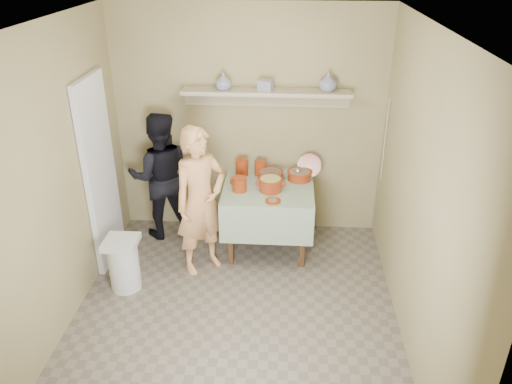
# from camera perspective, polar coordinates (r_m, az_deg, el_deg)

# --- Properties ---
(ground) EXTENTS (3.50, 3.50, 0.00)m
(ground) POSITION_cam_1_polar(r_m,az_deg,el_deg) (4.76, -2.49, -14.35)
(ground) COLOR #695F52
(ground) RESTS_ON ground
(tile_panel) EXTENTS (0.06, 0.70, 2.00)m
(tile_panel) POSITION_cam_1_polar(r_m,az_deg,el_deg) (5.34, -17.37, 1.97)
(tile_panel) COLOR silver
(tile_panel) RESTS_ON ground
(plate_stack_a) EXTENTS (0.14, 0.14, 0.19)m
(plate_stack_a) POSITION_cam_1_polar(r_m,az_deg,el_deg) (5.61, -1.63, 2.86)
(plate_stack_a) COLOR maroon
(plate_stack_a) RESTS_ON serving_table
(plate_stack_b) EXTENTS (0.14, 0.14, 0.16)m
(plate_stack_b) POSITION_cam_1_polar(r_m,az_deg,el_deg) (5.62, 0.52, 2.78)
(plate_stack_b) COLOR maroon
(plate_stack_b) RESTS_ON serving_table
(bowl_stack) EXTENTS (0.15, 0.15, 0.15)m
(bowl_stack) POSITION_cam_1_polar(r_m,az_deg,el_deg) (5.26, -1.89, 0.90)
(bowl_stack) COLOR maroon
(bowl_stack) RESTS_ON serving_table
(empty_bowl) EXTENTS (0.17, 0.17, 0.05)m
(empty_bowl) POSITION_cam_1_polar(r_m,az_deg,el_deg) (5.45, -2.07, 1.28)
(empty_bowl) COLOR maroon
(empty_bowl) RESTS_ON serving_table
(propped_lid) EXTENTS (0.28, 0.13, 0.26)m
(propped_lid) POSITION_cam_1_polar(r_m,az_deg,el_deg) (5.63, 6.11, 3.06)
(propped_lid) COLOR maroon
(propped_lid) RESTS_ON serving_table
(vase_right) EXTENTS (0.20, 0.20, 0.19)m
(vase_right) POSITION_cam_1_polar(r_m,az_deg,el_deg) (5.37, 8.24, 12.35)
(vase_right) COLOR navy
(vase_right) RESTS_ON wall_shelf
(vase_left) EXTENTS (0.22, 0.22, 0.18)m
(vase_left) POSITION_cam_1_polar(r_m,az_deg,el_deg) (5.37, -3.76, 12.52)
(vase_left) COLOR navy
(vase_left) RESTS_ON wall_shelf
(ceramic_box) EXTENTS (0.18, 0.15, 0.11)m
(ceramic_box) POSITION_cam_1_polar(r_m,az_deg,el_deg) (5.35, 1.12, 12.10)
(ceramic_box) COLOR navy
(ceramic_box) RESTS_ON wall_shelf
(person_cook) EXTENTS (0.68, 0.66, 1.58)m
(person_cook) POSITION_cam_1_polar(r_m,az_deg,el_deg) (5.04, -6.33, -1.10)
(person_cook) COLOR tan
(person_cook) RESTS_ON ground
(person_helper) EXTENTS (0.83, 0.71, 1.49)m
(person_helper) POSITION_cam_1_polar(r_m,az_deg,el_deg) (5.75, -10.83, 1.79)
(person_helper) COLOR black
(person_helper) RESTS_ON ground
(room_shell) EXTENTS (3.04, 3.54, 2.62)m
(room_shell) POSITION_cam_1_polar(r_m,az_deg,el_deg) (3.90, -2.95, 3.77)
(room_shell) COLOR #978B5C
(room_shell) RESTS_ON ground
(serving_table) EXTENTS (0.97, 0.97, 0.76)m
(serving_table) POSITION_cam_1_polar(r_m,az_deg,el_deg) (5.45, 1.43, -0.41)
(serving_table) COLOR #4C2D16
(serving_table) RESTS_ON ground
(cazuela_meat_a) EXTENTS (0.30, 0.30, 0.10)m
(cazuela_meat_a) POSITION_cam_1_polar(r_m,az_deg,el_deg) (5.51, 1.63, 2.00)
(cazuela_meat_a) COLOR maroon
(cazuela_meat_a) RESTS_ON serving_table
(cazuela_meat_b) EXTENTS (0.28, 0.28, 0.10)m
(cazuela_meat_b) POSITION_cam_1_polar(r_m,az_deg,el_deg) (5.53, 4.98, 1.99)
(cazuela_meat_b) COLOR maroon
(cazuela_meat_b) RESTS_ON serving_table
(ladle) EXTENTS (0.08, 0.26, 0.19)m
(ladle) POSITION_cam_1_polar(r_m,az_deg,el_deg) (5.50, 4.82, 2.41)
(ladle) COLOR silver
(ladle) RESTS_ON cazuela_meat_b
(cazuela_rice) EXTENTS (0.33, 0.25, 0.14)m
(cazuela_rice) POSITION_cam_1_polar(r_m,az_deg,el_deg) (5.26, 1.65, 1.00)
(cazuela_rice) COLOR maroon
(cazuela_rice) RESTS_ON serving_table
(front_plate) EXTENTS (0.16, 0.16, 0.03)m
(front_plate) POSITION_cam_1_polar(r_m,az_deg,el_deg) (5.06, 1.94, -1.02)
(front_plate) COLOR maroon
(front_plate) RESTS_ON serving_table
(wall_shelf) EXTENTS (1.80, 0.25, 0.21)m
(wall_shelf) POSITION_cam_1_polar(r_m,az_deg,el_deg) (5.42, 1.19, 11.18)
(wall_shelf) COLOR tan
(wall_shelf) RESTS_ON room_shell
(trash_bin) EXTENTS (0.32, 0.32, 0.56)m
(trash_bin) POSITION_cam_1_polar(r_m,az_deg,el_deg) (5.14, -14.87, -7.91)
(trash_bin) COLOR silver
(trash_bin) RESTS_ON ground
(electrical_cord) EXTENTS (0.01, 0.05, 0.90)m
(electrical_cord) POSITION_cam_1_polar(r_m,az_deg,el_deg) (5.48, 14.52, 5.83)
(electrical_cord) COLOR silver
(electrical_cord) RESTS_ON wall_shelf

